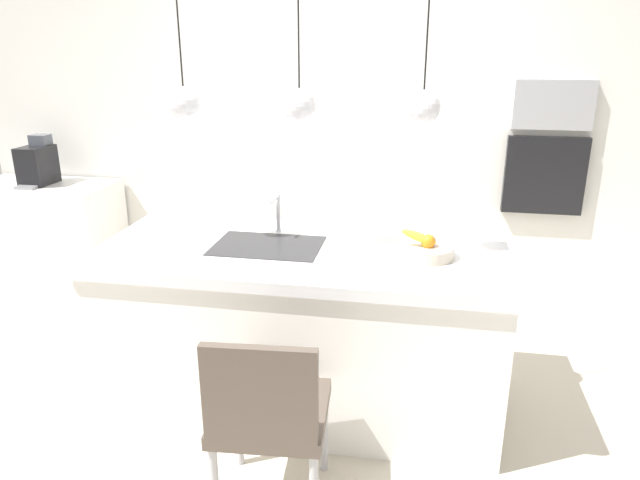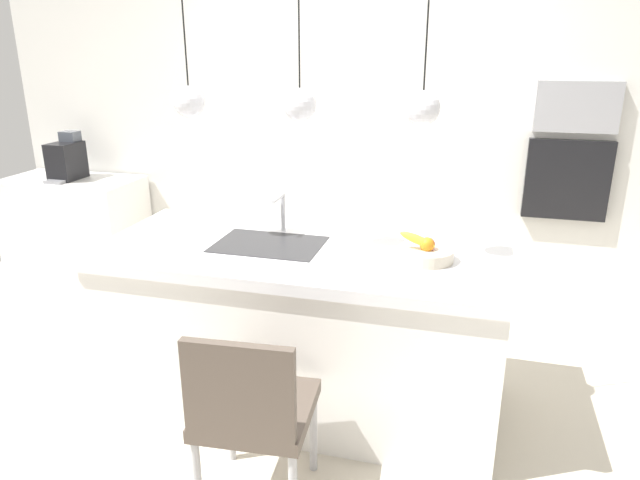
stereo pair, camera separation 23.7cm
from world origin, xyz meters
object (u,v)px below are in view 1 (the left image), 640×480
object	(u,v)px
coffee_machine	(37,164)
oven	(544,175)
fruit_bowl	(426,249)
chair_near	(268,412)
microwave	(553,105)

from	to	relation	value
coffee_machine	oven	size ratio (longest dim) A/B	0.68
fruit_bowl	chair_near	size ratio (longest dim) A/B	0.31
microwave	oven	xyz separation A→B (m)	(0.00, 0.00, -0.50)
chair_near	oven	bearing A→B (deg)	59.52
fruit_bowl	chair_near	bearing A→B (deg)	-126.06
coffee_machine	oven	bearing A→B (deg)	4.39
fruit_bowl	microwave	size ratio (longest dim) A/B	0.50
fruit_bowl	microwave	distance (m)	1.89
microwave	fruit_bowl	bearing A→B (deg)	-117.36
oven	chair_near	size ratio (longest dim) A/B	0.65
fruit_bowl	oven	size ratio (longest dim) A/B	0.48
oven	chair_near	xyz separation A→B (m)	(-1.42, -2.42, -0.50)
coffee_machine	microwave	xyz separation A→B (m)	(3.87, 0.30, 0.50)
fruit_bowl	oven	distance (m)	1.80
fruit_bowl	chair_near	xyz separation A→B (m)	(-0.59, -0.82, -0.45)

